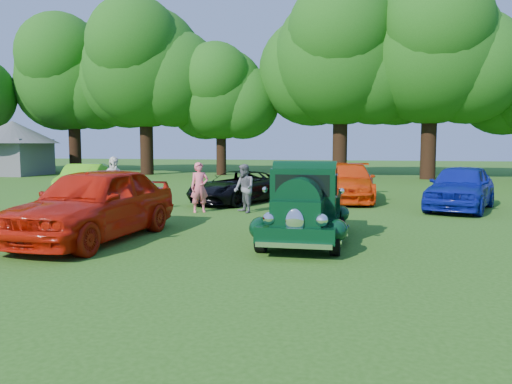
% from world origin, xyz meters
% --- Properties ---
extents(ground, '(120.00, 120.00, 0.00)m').
position_xyz_m(ground, '(0.00, 0.00, 0.00)').
color(ground, '#265313').
rests_on(ground, ground).
extents(hero_pickup, '(2.02, 4.34, 1.70)m').
position_xyz_m(hero_pickup, '(1.26, 0.62, 0.73)').
color(hero_pickup, black).
rests_on(hero_pickup, ground).
extents(red_convertible, '(2.39, 5.19, 1.72)m').
position_xyz_m(red_convertible, '(-3.57, -0.29, 0.86)').
color(red_convertible, red).
rests_on(red_convertible, ground).
extents(back_car_lime, '(2.55, 4.44, 1.38)m').
position_xyz_m(back_car_lime, '(-9.11, 8.60, 0.69)').
color(back_car_lime, '#4DAA16').
rests_on(back_car_lime, ground).
extents(back_car_black, '(3.64, 4.85, 1.22)m').
position_xyz_m(back_car_black, '(-2.05, 7.56, 0.61)').
color(back_car_black, black).
rests_on(back_car_black, ground).
extents(back_car_orange, '(2.11, 5.08, 1.47)m').
position_xyz_m(back_car_orange, '(2.05, 9.19, 0.73)').
color(back_car_orange, '#E63808').
rests_on(back_car_orange, ground).
extents(back_car_blue, '(3.26, 4.91, 1.55)m').
position_xyz_m(back_car_blue, '(5.88, 7.17, 0.78)').
color(back_car_blue, '#0D1993').
rests_on(back_car_blue, ground).
extents(spectator_pink, '(0.72, 0.64, 1.64)m').
position_xyz_m(spectator_pink, '(-2.64, 4.73, 0.82)').
color(spectator_pink, '#F46475').
rests_on(spectator_pink, ground).
extents(spectator_grey, '(0.96, 0.98, 1.60)m').
position_xyz_m(spectator_grey, '(-1.19, 4.92, 0.80)').
color(spectator_grey, slate).
rests_on(spectator_grey, ground).
extents(spectator_white, '(0.88, 1.17, 1.85)m').
position_xyz_m(spectator_white, '(-5.22, 3.81, 0.92)').
color(spectator_white, white).
rests_on(spectator_white, ground).
extents(gazebo, '(6.40, 6.40, 3.90)m').
position_xyz_m(gazebo, '(-22.00, 21.00, 2.40)').
color(gazebo, '#5A595E').
rests_on(gazebo, ground).
extents(tree_line, '(63.16, 11.43, 12.31)m').
position_xyz_m(tree_line, '(-2.75, 23.56, 7.17)').
color(tree_line, black).
rests_on(tree_line, ground).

